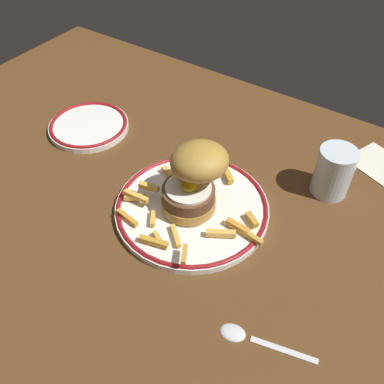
# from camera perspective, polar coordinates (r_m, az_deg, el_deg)

# --- Properties ---
(ground_plane) EXTENTS (1.33, 0.88, 0.04)m
(ground_plane) POSITION_cam_1_polar(r_m,az_deg,el_deg) (0.75, -2.77, -3.17)
(ground_plane) COLOR #533319
(dinner_plate) EXTENTS (0.26, 0.26, 0.02)m
(dinner_plate) POSITION_cam_1_polar(r_m,az_deg,el_deg) (0.72, 0.00, -2.11)
(dinner_plate) COLOR white
(dinner_plate) RESTS_ON ground_plane
(burger) EXTENTS (0.13, 0.13, 0.12)m
(burger) POSITION_cam_1_polar(r_m,az_deg,el_deg) (0.67, 0.36, 2.11)
(burger) COLOR #B47F38
(burger) RESTS_ON dinner_plate
(fries_pile) EXTENTS (0.25, 0.25, 0.03)m
(fries_pile) POSITION_cam_1_polar(r_m,az_deg,el_deg) (0.71, -0.62, -1.45)
(fries_pile) COLOR #EDBB4B
(fries_pile) RESTS_ON dinner_plate
(water_glass) EXTENTS (0.07, 0.07, 0.09)m
(water_glass) POSITION_cam_1_polar(r_m,az_deg,el_deg) (0.77, 18.68, 2.32)
(water_glass) COLOR silver
(water_glass) RESTS_ON ground_plane
(side_plate) EXTENTS (0.17, 0.17, 0.02)m
(side_plate) POSITION_cam_1_polar(r_m,az_deg,el_deg) (0.92, -13.93, 8.79)
(side_plate) COLOR white
(side_plate) RESTS_ON ground_plane
(spoon) EXTENTS (0.13, 0.05, 0.01)m
(spoon) POSITION_cam_1_polar(r_m,az_deg,el_deg) (0.60, 7.08, -18.85)
(spoon) COLOR silver
(spoon) RESTS_ON ground_plane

